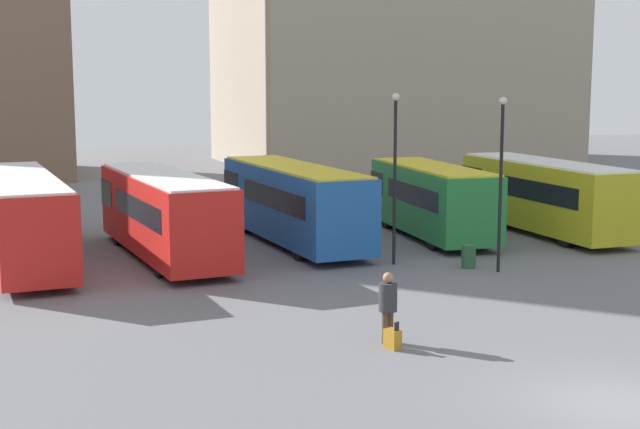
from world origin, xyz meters
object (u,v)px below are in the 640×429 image
at_px(bus_2, 293,201).
at_px(lamp_post_0, 501,171).
at_px(bus_0, 23,215).
at_px(traveler, 388,301).
at_px(suitcase, 393,339).
at_px(bus_1, 163,212).
at_px(bus_4, 544,194).
at_px(trash_bin, 469,256).
at_px(bus_3, 431,199).
at_px(lamp_post_1, 395,166).

xyz_separation_m(bus_2, lamp_post_0, (5.00, -8.03, 1.83)).
height_order(bus_0, traveler, bus_0).
distance_m(bus_2, suitcase, 15.38).
xyz_separation_m(bus_0, traveler, (8.36, -14.25, -0.68)).
relative_size(bus_1, bus_4, 1.06).
bearing_deg(trash_bin, bus_0, 156.08).
relative_size(bus_1, bus_3, 1.20).
distance_m(lamp_post_0, lamp_post_1, 3.85).
xyz_separation_m(traveler, lamp_post_0, (7.37, 6.57, 2.50)).
bearing_deg(lamp_post_0, bus_0, 153.97).
bearing_deg(lamp_post_1, bus_2, 110.69).
bearing_deg(bus_4, traveler, 134.89).
height_order(bus_2, bus_3, bus_2).
height_order(bus_2, trash_bin, bus_2).
distance_m(bus_0, trash_bin, 16.56).
height_order(bus_0, bus_2, bus_0).
xyz_separation_m(bus_2, traveler, (-2.38, -14.60, -0.67)).
height_order(bus_0, trash_bin, bus_0).
distance_m(bus_1, suitcase, 14.43).
bearing_deg(bus_1, bus_2, -83.07).
relative_size(bus_2, lamp_post_0, 1.81).
distance_m(bus_0, lamp_post_1, 13.94).
bearing_deg(suitcase, bus_2, -27.89).
distance_m(bus_4, trash_bin, 9.01).
xyz_separation_m(bus_1, lamp_post_1, (7.71, -4.41, 1.91)).
bearing_deg(traveler, bus_4, -64.90).
height_order(bus_4, lamp_post_1, lamp_post_1).
xyz_separation_m(bus_0, lamp_post_1, (12.81, -5.16, 1.88)).
distance_m(bus_4, traveler, 18.97).
xyz_separation_m(bus_4, trash_bin, (-6.97, -5.54, -1.33)).
distance_m(suitcase, trash_bin, 10.57).
relative_size(bus_0, bus_4, 1.17).
xyz_separation_m(traveler, trash_bin, (6.73, 7.56, -0.68)).
relative_size(bus_0, traveler, 6.61).
xyz_separation_m(traveler, suitcase, (-0.09, -0.51, -0.85)).
bearing_deg(bus_0, lamp_post_0, -118.80).
height_order(traveler, lamp_post_1, lamp_post_1).
distance_m(bus_0, bus_2, 10.74).
distance_m(bus_1, traveler, 13.89).
bearing_deg(bus_3, trash_bin, 169.81).
bearing_deg(bus_2, bus_1, 98.78).
bearing_deg(lamp_post_1, trash_bin, -33.89).
distance_m(bus_1, lamp_post_0, 12.81).
xyz_separation_m(bus_2, bus_3, (6.12, -0.72, -0.09)).
xyz_separation_m(lamp_post_1, trash_bin, (2.27, -1.53, -3.24)).
bearing_deg(traveler, bus_2, -27.85).
relative_size(lamp_post_0, lamp_post_1, 0.98).
bearing_deg(trash_bin, bus_2, 121.75).
bearing_deg(bus_4, bus_1, 89.86).
distance_m(bus_1, lamp_post_1, 9.08).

